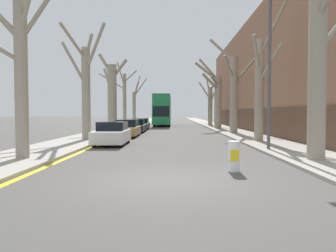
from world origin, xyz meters
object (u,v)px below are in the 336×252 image
(street_tree_left_4, at_px, (135,104))
(lamp_post, at_px, (268,60))
(street_tree_right_3, at_px, (216,98))
(double_decker_bus, at_px, (162,109))
(parked_car_2, at_px, (136,126))
(traffic_bollard, at_px, (234,156))
(street_tree_right_0, at_px, (318,72))
(street_tree_left_3, at_px, (124,98))
(parked_car_0, at_px, (112,134))
(street_tree_left_2, at_px, (112,95))
(street_tree_right_4, at_px, (210,103))
(parked_car_1, at_px, (128,129))
(street_tree_right_2, at_px, (234,91))
(parked_car_3, at_px, (141,124))
(street_tree_right_1, at_px, (260,85))
(street_tree_left_1, at_px, (85,86))
(street_tree_left_0, at_px, (19,67))

(street_tree_left_4, xyz_separation_m, lamp_post, (10.64, -33.49, 1.31))
(street_tree_right_3, height_order, double_decker_bus, street_tree_right_3)
(street_tree_right_3, bearing_deg, double_decker_bus, 126.45)
(parked_car_2, xyz_separation_m, traffic_bollard, (5.72, -21.37, -0.13))
(street_tree_right_0, distance_m, parked_car_2, 21.66)
(street_tree_left_3, height_order, parked_car_0, street_tree_left_3)
(street_tree_left_2, distance_m, street_tree_right_3, 13.51)
(street_tree_right_3, bearing_deg, street_tree_left_3, 174.27)
(street_tree_left_4, height_order, lamp_post, lamp_post)
(street_tree_right_4, height_order, parked_car_1, street_tree_right_4)
(street_tree_left_3, distance_m, street_tree_right_2, 15.57)
(parked_car_1, relative_size, parked_car_3, 1.10)
(street_tree_left_3, relative_size, street_tree_right_2, 0.89)
(street_tree_right_1, bearing_deg, parked_car_0, -169.27)
(street_tree_right_0, distance_m, lamp_post, 3.96)
(parked_car_2, distance_m, lamp_post, 18.17)
(street_tree_right_4, relative_size, double_decker_bus, 0.63)
(street_tree_right_4, distance_m, parked_car_2, 18.77)
(double_decker_bus, height_order, parked_car_2, double_decker_bus)
(street_tree_left_2, relative_size, parked_car_0, 1.91)
(street_tree_right_3, bearing_deg, street_tree_left_4, 136.18)
(street_tree_left_1, distance_m, street_tree_right_4, 28.49)
(street_tree_left_1, xyz_separation_m, parked_car_3, (2.28, 15.11, -3.11))
(street_tree_left_2, height_order, street_tree_right_0, street_tree_left_2)
(double_decker_bus, distance_m, parked_car_2, 16.72)
(parked_car_1, bearing_deg, lamp_post, -49.31)
(street_tree_left_1, distance_m, double_decker_bus, 26.80)
(parked_car_3, distance_m, lamp_post, 22.76)
(lamp_post, bearing_deg, street_tree_right_2, 86.56)
(street_tree_left_1, relative_size, parked_car_0, 1.93)
(street_tree_left_0, relative_size, street_tree_left_1, 1.00)
(parked_car_3, bearing_deg, street_tree_right_0, -69.06)
(double_decker_bus, xyz_separation_m, parked_car_0, (-2.09, -28.99, -1.87))
(street_tree_right_4, relative_size, lamp_post, 0.88)
(street_tree_left_1, xyz_separation_m, traffic_bollard, (8.00, -11.44, -3.23))
(lamp_post, bearing_deg, street_tree_left_0, -161.81)
(street_tree_right_4, bearing_deg, lamp_post, -91.24)
(street_tree_left_4, bearing_deg, street_tree_left_1, -90.19)
(street_tree_right_0, bearing_deg, street_tree_left_0, 179.35)
(street_tree_left_1, relative_size, lamp_post, 0.94)
(street_tree_left_3, relative_size, lamp_post, 0.96)
(double_decker_bus, bearing_deg, parked_car_2, -97.24)
(street_tree_left_3, bearing_deg, street_tree_left_0, -90.04)
(street_tree_left_1, height_order, street_tree_left_4, street_tree_left_4)
(street_tree_right_0, height_order, street_tree_right_4, street_tree_right_4)
(street_tree_left_0, bearing_deg, parked_car_2, 82.72)
(street_tree_right_1, xyz_separation_m, lamp_post, (-0.93, -4.86, 0.81))
(street_tree_left_4, height_order, street_tree_right_2, street_tree_right_2)
(double_decker_bus, height_order, parked_car_3, double_decker_bus)
(street_tree_right_1, xyz_separation_m, traffic_bollard, (-3.66, -10.64, -3.26))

